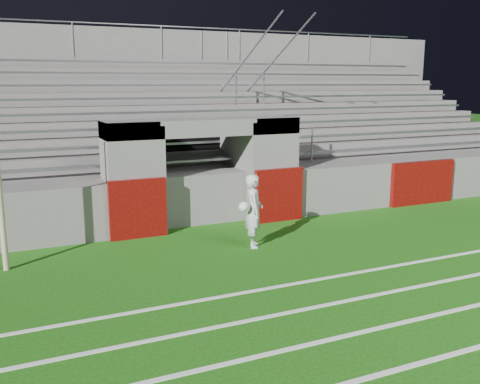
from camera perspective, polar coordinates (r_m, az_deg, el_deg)
name	(u,v)px	position (r m, az deg, el deg)	size (l,w,h in m)	color
ground	(270,266)	(10.35, 3.18, -7.90)	(90.00, 90.00, 0.00)	#17530D
stadium_structure	(154,145)	(17.32, -9.18, 4.95)	(26.00, 8.48, 5.42)	#625F5D
goalkeeper_with_ball	(254,211)	(11.32, 1.47, -2.01)	(0.68, 0.67, 1.57)	silver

